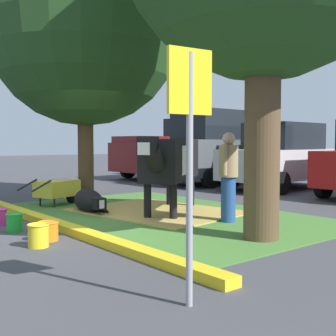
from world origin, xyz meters
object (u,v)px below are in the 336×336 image
Objects in this scene: calf_lying at (89,201)px; sedan_silver at (283,157)px; shade_tree_left at (84,29)px; parking_sign at (190,126)px; bucket_green at (15,222)px; pickup_truck_maroon at (179,150)px; cow_holstein at (170,160)px; bucket_orange at (48,231)px; person_handler at (228,174)px; suv_black at (220,147)px; bucket_yellow at (38,235)px; wheelbarrow at (58,189)px.

sedan_silver is at bearing 93.06° from calf_lying.
shade_tree_left reaches higher than parking_sign.
bucket_green is 0.07× the size of sedan_silver.
cow_holstein is at bearing -41.52° from pickup_truck_maroon.
bucket_orange is at bearing -75.47° from cow_holstein.
calf_lying is 5.56m from parking_sign.
person_handler is at bearing 77.81° from bucket_orange.
calf_lying reaches higher than bucket_green.
pickup_truck_maroon is at bearing 128.31° from calf_lying.
person_handler is 6.30m from sedan_silver.
bucket_orange is at bearing -60.56° from suv_black.
sedan_silver is at bearing -3.99° from pickup_truck_maroon.
wheelbarrow is at bearing 151.32° from bucket_yellow.
pickup_truck_maroon is at bearing 168.45° from suv_black.
cow_holstein is at bearing -75.32° from sedan_silver.
cow_holstein is 1.68× the size of person_handler.
suv_black reaches higher than bucket_green.
sedan_silver is at bearing 104.68° from cow_holstein.
calf_lying is at bearing -151.81° from person_handler.
pickup_truck_maroon is (-4.47, 7.39, 0.73)m from wheelbarrow.
parking_sign is at bearing -58.10° from sedan_silver.
suv_black is 1.05× the size of sedan_silver.
calf_lying reaches higher than bucket_orange.
parking_sign reaches higher than bucket_yellow.
suv_black is at bearing 102.26° from shade_tree_left.
person_handler is 0.72× the size of parking_sign.
suv_black reaches higher than parking_sign.
shade_tree_left is at bearing -101.17° from sedan_silver.
wheelbarrow is at bearing 164.72° from parking_sign.
suv_black is at bearing 113.90° from bucket_green.
bucket_green is 1.26m from bucket_yellow.
shade_tree_left is 2.89× the size of parking_sign.
wheelbarrow is at bearing -97.68° from sedan_silver.
person_handler is at bearing 7.01° from cow_holstein.
bucket_green is at bearing -38.55° from wheelbarrow.
bucket_green is 11.42m from pickup_truck_maroon.
calf_lying is (1.59, -0.79, -3.89)m from shade_tree_left.
cow_holstein is at bearing 142.68° from parking_sign.
bucket_orange is at bearing 178.20° from parking_sign.
calf_lying is 0.83× the size of person_handler.
suv_black is (-4.77, 8.45, 1.12)m from bucket_orange.
pickup_truck_maroon is (-5.79, 7.33, 0.88)m from calf_lying.
shade_tree_left is 4.11m from cow_holstein.
bucket_green is at bearing -179.45° from parking_sign.
bucket_green is (0.93, -1.85, -0.08)m from calf_lying.
wheelbarrow is (-2.45, -1.26, -0.69)m from cow_holstein.
bucket_orange is (-3.20, 0.10, -1.42)m from parking_sign.
person_handler reaches higher than bucket_orange.
wheelbarrow is 5.45× the size of bucket_green.
shade_tree_left is 5.40m from bucket_green.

